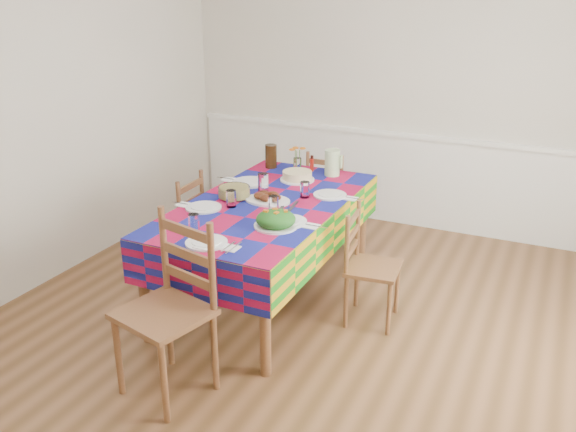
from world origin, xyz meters
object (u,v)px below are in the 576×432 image
object	(u,v)px
meat_platter	(268,198)
chair_far	(329,196)
green_pitcher	(332,163)
chair_left	(179,227)
tea_pitcher	(271,156)
chair_near	(170,310)
chair_right	(368,267)
dining_table	(267,213)

from	to	relation	value
meat_platter	chair_far	distance (m)	1.28
meat_platter	chair_far	xyz separation A→B (m)	(0.00, 1.22, -0.37)
green_pitcher	chair_left	xyz separation A→B (m)	(-0.98, -0.82, -0.44)
tea_pitcher	chair_near	bearing A→B (deg)	-79.48
tea_pitcher	chair_right	size ratio (longest dim) A/B	0.24
tea_pitcher	chair_right	xyz separation A→B (m)	(1.16, -0.81, -0.46)
green_pitcher	chair_left	distance (m)	1.35
green_pitcher	chair_far	bearing A→B (deg)	113.91
dining_table	tea_pitcher	size ratio (longest dim) A/B	9.86
chair_near	dining_table	bearing A→B (deg)	104.44
dining_table	chair_right	distance (m)	0.84
tea_pitcher	chair_right	bearing A→B (deg)	-34.85
green_pitcher	chair_left	bearing A→B (deg)	-140.09
chair_near	meat_platter	bearing A→B (deg)	104.59
dining_table	tea_pitcher	xyz separation A→B (m)	(-0.37, 0.80, 0.18)
meat_platter	tea_pitcher	size ratio (longest dim) A/B	1.72
meat_platter	chair_far	world-z (taller)	chair_far
meat_platter	dining_table	bearing A→B (deg)	-81.06
chair_near	chair_left	distance (m)	1.48
chair_right	chair_near	bearing A→B (deg)	141.92
chair_far	chair_right	xyz separation A→B (m)	(0.79, -1.25, -0.01)
green_pitcher	chair_right	xyz separation A→B (m)	(0.60, -0.82, -0.46)
meat_platter	tea_pitcher	bearing A→B (deg)	114.99
chair_right	chair_left	bearing A→B (deg)	84.03
chair_near	chair_right	world-z (taller)	chair_near
tea_pitcher	chair_near	xyz separation A→B (m)	(0.38, -2.04, -0.34)
tea_pitcher	meat_platter	bearing A→B (deg)	-65.01
dining_table	chair_far	xyz separation A→B (m)	(-0.00, 1.25, -0.26)
meat_platter	chair_far	size ratio (longest dim) A/B	0.40
dining_table	tea_pitcher	bearing A→B (deg)	114.58
dining_table	chair_near	xyz separation A→B (m)	(0.01, -1.24, -0.16)
dining_table	meat_platter	xyz separation A→B (m)	(-0.00, 0.02, 0.11)
dining_table	chair_far	distance (m)	1.27
tea_pitcher	dining_table	bearing A→B (deg)	-65.42
dining_table	chair_near	world-z (taller)	chair_near
chair_left	chair_right	xyz separation A→B (m)	(1.58, -0.01, -0.02)
chair_near	tea_pitcher	bearing A→B (deg)	114.42
tea_pitcher	green_pitcher	bearing A→B (deg)	1.70
dining_table	chair_far	bearing A→B (deg)	90.00
dining_table	green_pitcher	size ratio (longest dim) A/B	9.16
chair_far	green_pitcher	bearing A→B (deg)	113.95
green_pitcher	tea_pitcher	size ratio (longest dim) A/B	1.08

